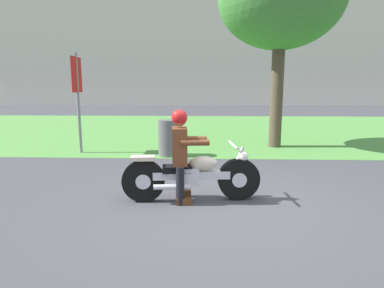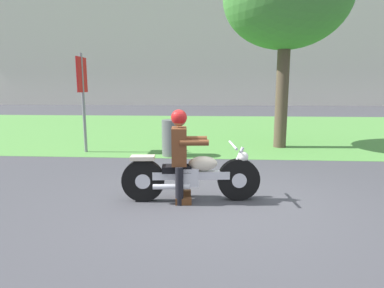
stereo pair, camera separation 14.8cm
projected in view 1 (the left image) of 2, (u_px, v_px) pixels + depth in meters
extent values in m
plane|color=#424247|center=(223.00, 204.00, 4.81)|extent=(120.00, 120.00, 0.00)
cube|color=#549342|center=(211.00, 128.00, 13.77)|extent=(60.00, 12.00, 0.01)
cube|color=silver|center=(204.00, 43.00, 34.44)|extent=(51.95, 8.00, 12.89)
cylinder|color=black|center=(239.00, 179.00, 4.98)|extent=(0.66, 0.18, 0.65)
cylinder|color=silver|center=(239.00, 179.00, 4.98)|extent=(0.24, 0.16, 0.23)
cylinder|color=black|center=(143.00, 181.00, 4.89)|extent=(0.66, 0.18, 0.65)
cylinder|color=silver|center=(143.00, 181.00, 4.89)|extent=(0.24, 0.16, 0.23)
cube|color=silver|center=(192.00, 175.00, 4.92)|extent=(1.18, 0.26, 0.12)
cube|color=silver|center=(188.00, 176.00, 4.93)|extent=(0.34, 0.27, 0.28)
ellipsoid|color=beige|center=(203.00, 163.00, 4.90)|extent=(0.46, 0.28, 0.22)
cube|color=black|center=(177.00, 169.00, 4.89)|extent=(0.46, 0.28, 0.10)
cube|color=beige|center=(143.00, 158.00, 4.83)|extent=(0.38, 0.23, 0.06)
cylinder|color=silver|center=(236.00, 163.00, 4.94)|extent=(0.26, 0.07, 0.53)
cylinder|color=silver|center=(233.00, 145.00, 4.88)|extent=(0.10, 0.66, 0.04)
sphere|color=white|center=(243.00, 156.00, 4.92)|extent=(0.16, 0.16, 0.16)
cylinder|color=silver|center=(172.00, 187.00, 4.79)|extent=(0.56, 0.13, 0.08)
cylinder|color=black|center=(180.00, 179.00, 5.11)|extent=(0.12, 0.12, 0.57)
cube|color=#593319|center=(183.00, 193.00, 5.16)|extent=(0.25, 0.12, 0.10)
cylinder|color=black|center=(180.00, 186.00, 4.76)|extent=(0.12, 0.12, 0.57)
cube|color=#593319|center=(184.00, 201.00, 4.80)|extent=(0.25, 0.12, 0.10)
cube|color=brown|center=(180.00, 146.00, 4.84)|extent=(0.26, 0.40, 0.56)
cylinder|color=brown|center=(193.00, 139.00, 5.00)|extent=(0.43, 0.13, 0.09)
cylinder|color=brown|center=(195.00, 143.00, 4.67)|extent=(0.43, 0.13, 0.09)
sphere|color=#996B4C|center=(179.00, 120.00, 4.77)|extent=(0.20, 0.20, 0.20)
sphere|color=#B21919|center=(179.00, 118.00, 4.76)|extent=(0.24, 0.24, 0.24)
cylinder|color=brown|center=(277.00, 97.00, 9.27)|extent=(0.35, 0.35, 2.93)
cylinder|color=#595E5B|center=(168.00, 138.00, 8.18)|extent=(0.52, 0.52, 0.92)
cylinder|color=gray|center=(78.00, 104.00, 8.43)|extent=(0.08, 0.08, 2.60)
cube|color=red|center=(77.00, 75.00, 8.30)|extent=(0.04, 0.60, 0.90)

